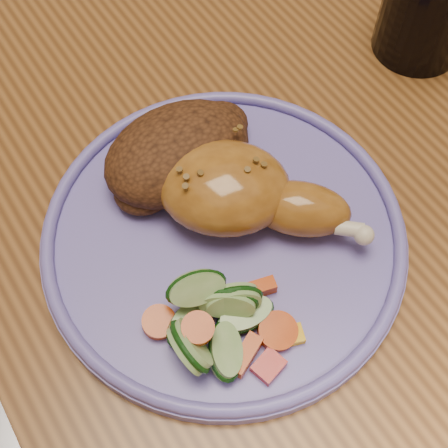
# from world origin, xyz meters

# --- Properties ---
(ground) EXTENTS (4.00, 4.00, 0.00)m
(ground) POSITION_xyz_m (0.00, 0.00, 0.00)
(ground) COLOR #52321C
(ground) RESTS_ON ground
(dining_table) EXTENTS (0.90, 1.40, 0.75)m
(dining_table) POSITION_xyz_m (0.00, 0.00, 0.67)
(dining_table) COLOR brown
(dining_table) RESTS_ON ground
(plate) EXTENTS (0.27, 0.27, 0.01)m
(plate) POSITION_xyz_m (-0.08, -0.13, 0.76)
(plate) COLOR #6559AF
(plate) RESTS_ON dining_table
(plate_rim) EXTENTS (0.27, 0.27, 0.01)m
(plate_rim) POSITION_xyz_m (-0.08, -0.13, 0.77)
(plate_rim) COLOR #6559AF
(plate_rim) RESTS_ON plate
(chicken_leg) EXTENTS (0.14, 0.15, 0.05)m
(chicken_leg) POSITION_xyz_m (-0.05, -0.12, 0.79)
(chicken_leg) COLOR #9C6120
(chicken_leg) RESTS_ON plate
(rice_pilaf) EXTENTS (0.13, 0.09, 0.05)m
(rice_pilaf) POSITION_xyz_m (-0.07, -0.06, 0.78)
(rice_pilaf) COLOR #482612
(rice_pilaf) RESTS_ON plate
(vegetable_pile) EXTENTS (0.10, 0.10, 0.05)m
(vegetable_pile) POSITION_xyz_m (-0.12, -0.19, 0.78)
(vegetable_pile) COLOR #A50A05
(vegetable_pile) RESTS_ON plate
(drinking_glass) EXTENTS (0.08, 0.08, 0.11)m
(drinking_glass) POSITION_xyz_m (0.18, -0.05, 0.80)
(drinking_glass) COLOR black
(drinking_glass) RESTS_ON dining_table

